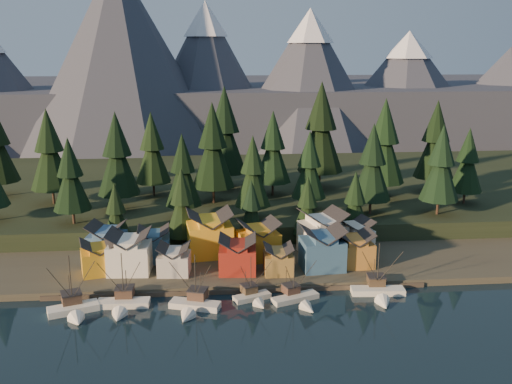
{
  "coord_description": "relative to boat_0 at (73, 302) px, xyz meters",
  "views": [
    {
      "loc": [
        -5.67,
        -94.95,
        49.95
      ],
      "look_at": [
        5.25,
        30.0,
        17.9
      ],
      "focal_mm": 40.0,
      "sensor_mm": 36.0,
      "label": 1
    }
  ],
  "objects": [
    {
      "name": "boat_1",
      "position": [
        8.93,
        1.61,
        -0.27
      ],
      "size": [
        10.63,
        11.52,
        12.12
      ],
      "rotation": [
        0.0,
        0.0,
        -0.04
      ],
      "color": "silver",
      "rests_on": "ground"
    },
    {
      "name": "tree_hill_6",
      "position": [
        27.81,
        56.85,
        19.37
      ],
      "size": [
        12.51,
        12.51,
        29.14
      ],
      "color": "#332319",
      "rests_on": "hillside"
    },
    {
      "name": "tree_hill_1",
      "position": [
        -18.19,
        59.85,
        18.45
      ],
      "size": [
        11.78,
        11.78,
        27.45
      ],
      "color": "#332319",
      "rests_on": "hillside"
    },
    {
      "name": "boat_6",
      "position": [
        60.87,
        2.82,
        -0.34
      ],
      "size": [
        11.49,
        12.36,
        12.13
      ],
      "rotation": [
        0.0,
        0.0,
        -0.08
      ],
      "color": "white",
      "rests_on": "ground"
    },
    {
      "name": "boat_3",
      "position": [
        34.95,
        2.85,
        -0.55
      ],
      "size": [
        8.27,
        8.79,
        10.07
      ],
      "rotation": [
        0.0,
        0.0,
        0.37
      ],
      "color": "beige",
      "rests_on": "ground"
    },
    {
      "name": "tree_hill_13",
      "position": [
        87.81,
        39.85,
        16.77
      ],
      "size": [
        10.47,
        10.47,
        24.38
      ],
      "color": "#332319",
      "rests_on": "hillside"
    },
    {
      "name": "tree_hill_11",
      "position": [
        69.81,
        41.85,
        16.91
      ],
      "size": [
        10.58,
        10.58,
        24.64
      ],
      "color": "#332319",
      "rests_on": "hillside"
    },
    {
      "name": "tree_hill_12",
      "position": [
        77.81,
        57.85,
        19.7
      ],
      "size": [
        12.77,
        12.77,
        29.74
      ],
      "color": "#332319",
      "rests_on": "hillside"
    },
    {
      "name": "tree_hill_7",
      "position": [
        37.81,
        39.85,
        15.6
      ],
      "size": [
        9.55,
        9.55,
        22.24
      ],
      "color": "#332319",
      "rests_on": "hillside"
    },
    {
      "name": "house_front_0",
      "position": [
        2.05,
        16.97,
        2.91
      ],
      "size": [
        9.12,
        8.83,
        7.55
      ],
      "rotation": [
        0.0,
        0.0,
        0.26
      ],
      "color": "gold",
      "rests_on": "shore_strip"
    },
    {
      "name": "boat_2",
      "position": [
        22.78,
        -0.34,
        -0.23
      ],
      "size": [
        10.69,
        11.23,
        12.13
      ],
      "rotation": [
        0.0,
        0.0,
        -0.31
      ],
      "color": "beige",
      "rests_on": "ground"
    },
    {
      "name": "tree_shore_1",
      "position": [
        19.81,
        31.85,
        10.03
      ],
      "size": [
        8.71,
        8.71,
        20.28
      ],
      "color": "#332319",
      "rests_on": "shore_strip"
    },
    {
      "name": "tree_hill_5",
      "position": [
        19.81,
        41.85,
        15.8
      ],
      "size": [
        9.7,
        9.7,
        22.61
      ],
      "color": "#332319",
      "rests_on": "hillside"
    },
    {
      "name": "ground",
      "position": [
        31.81,
        -8.15,
        -2.56
      ],
      "size": [
        500.0,
        500.0,
        0.0
      ],
      "primitive_type": "plane",
      "color": "black",
      "rests_on": "ground"
    },
    {
      "name": "shore_strip",
      "position": [
        31.81,
        31.85,
        -1.81
      ],
      "size": [
        400.0,
        50.0,
        1.5
      ],
      "primitive_type": "cube",
      "color": "#3E392D",
      "rests_on": "ground"
    },
    {
      "name": "house_back_1",
      "position": [
        13.44,
        23.51,
        3.16
      ],
      "size": [
        7.5,
        7.59,
        8.04
      ],
      "rotation": [
        0.0,
        0.0,
        0.05
      ],
      "color": "#315875",
      "rests_on": "shore_strip"
    },
    {
      "name": "house_front_4",
      "position": [
        41.26,
        13.56,
        2.29
      ],
      "size": [
        6.28,
        6.77,
        6.37
      ],
      "rotation": [
        0.0,
        0.0,
        -0.01
      ],
      "color": "olive",
      "rests_on": "shore_strip"
    },
    {
      "name": "house_back_0",
      "position": [
        2.43,
        25.29,
        3.57
      ],
      "size": [
        9.07,
        8.8,
        8.8
      ],
      "rotation": [
        0.0,
        0.0,
        -0.14
      ],
      "color": "#3C638E",
      "rests_on": "shore_strip"
    },
    {
      "name": "house_front_5",
      "position": [
        51.36,
        15.31,
        4.02
      ],
      "size": [
        9.74,
        8.97,
        9.66
      ],
      "rotation": [
        0.0,
        0.0,
        0.07
      ],
      "color": "#345B7C",
      "rests_on": "shore_strip"
    },
    {
      "name": "hillside",
      "position": [
        31.81,
        81.85,
        0.44
      ],
      "size": [
        420.0,
        100.0,
        6.0
      ],
      "primitive_type": "cube",
      "color": "black",
      "rests_on": "ground"
    },
    {
      "name": "house_back_2",
      "position": [
        26.37,
        26.14,
        4.7
      ],
      "size": [
        11.37,
        10.63,
        10.95
      ],
      "rotation": [
        0.0,
        0.0,
        0.12
      ],
      "color": "yellow",
      "rests_on": "shore_strip"
    },
    {
      "name": "tree_hill_2",
      "position": [
        -8.19,
        39.85,
        15.64
      ],
      "size": [
        9.58,
        9.58,
        22.32
      ],
      "color": "#332319",
      "rests_on": "hillside"
    },
    {
      "name": "house_back_4",
      "position": [
        53.28,
        24.73,
        4.51
      ],
      "size": [
        11.74,
        11.46,
        10.6
      ],
      "rotation": [
        0.0,
        0.0,
        0.25
      ],
      "color": "white",
      "rests_on": "shore_strip"
    },
    {
      "name": "tree_hill_14",
      "position": [
        95.81,
        63.85,
        19.0
      ],
      "size": [
        12.21,
        12.21,
        28.45
      ],
      "color": "#332319",
      "rests_on": "hillside"
    },
    {
      "name": "tree_hill_3",
      "position": [
        1.81,
        51.85,
        18.36
      ],
      "size": [
        11.71,
        11.71,
        27.29
      ],
      "color": "#332319",
      "rests_on": "hillside"
    },
    {
      "name": "tree_hill_10",
      "position": [
        61.81,
        71.85,
        21.92
      ],
      "size": [
        14.51,
        14.51,
        33.8
      ],
      "color": "#332319",
      "rests_on": "hillside"
    },
    {
      "name": "tree_shore_4",
      "position": [
        62.81,
        31.85,
        9.11
      ],
      "size": [
        7.99,
        7.99,
        18.6
      ],
      "color": "#332319",
      "rests_on": "shore_strip"
    },
    {
      "name": "boat_0",
      "position": [
        0.0,
        0.0,
        0.0
      ],
      "size": [
        10.37,
        11.04,
        12.74
      ],
      "rotation": [
        0.0,
        0.0,
        0.35
      ],
      "color": "white",
      "rests_on": "ground"
    },
    {
      "name": "tree_shore_3",
      "position": [
        50.81,
        31.85,
        8.57
      ],
      "size": [
        7.57,
        7.57,
        17.63
      ],
      "color": "#332319",
      "rests_on": "shore_strip"
    },
    {
      "name": "mountain_ridge",
      "position": [
        27.61,
        205.44,
        23.5
      ],
      "size": [
        560.0,
        190.0,
        90.0
      ],
      "color": "#474D5C",
      "rests_on": "ground"
    },
    {
      "name": "house_front_2",
      "position": [
        18.43,
        15.26,
        2.43
      ],
      "size": [
        7.35,
        7.4,
        6.64
      ],
      "rotation": [
        0.0,
        0.0,
        -0.09
      ],
      "color": "beige",
      "rests_on": "shore_strip"
    },
    {
      "name": "house_front_1",
      "position": [
        8.66,
        17.2,
        3.86
      ],
      "size": [
        9.54,
        9.2,
        9.36
      ],
      "rotation": [
        0.0,
        0.0,
        -0.06
      ],
      "color": "silver",
      "rests_on": "shore_strip"
    },
    {
      "name": "house_back_5",
      "position": [
        61.17,
        24.59,
        3.35
      ],
      "size": [
        9.08,
        9.15,
        8.4
      ],
      "rotation": [
        0.0,
        0.0,
        0.24
      ],
      "color": "beige",
      "rests_on": "shore_strip"
    },
    {
      "name": "tree_hill_17",
      "position": [
        99.81,
        49.85,
        15.47
      ],
      "size": [
        9.44,
        9.44,
        22.0
      ],
      "color": "#332319",
      "rests_on": "hillside"
    },
    {
      "name": "tree_shore_2",
      "position": [
        36.81,
        31.85,
        8.19
      ],
      "size": [
        7.26,
        7.26,
        16.92
      ],
      "color": "#332319",
      "rests_on": "shore_strip"
    },
    {
      "name": "tree_hill_4",
      "position": [
        9.81,
        66.85,
        17.35
      ],
      "size": [
        10.92,
        10.92,
        25.43
      ],
      "color": "#332319",
      "rests_on": "hillside"
    },
    {
      "name": "boat_4",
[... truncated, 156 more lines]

